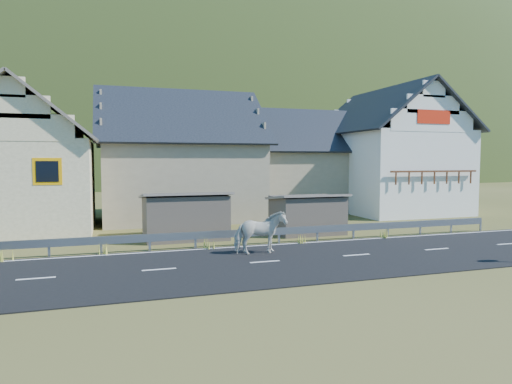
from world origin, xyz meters
name	(u,v)px	position (x,y,z in m)	size (l,w,h in m)	color
ground	(265,263)	(0.00, 0.00, 0.00)	(160.00, 160.00, 0.00)	#3E4118
road	(265,262)	(0.00, 0.00, 0.02)	(60.00, 7.00, 0.04)	black
lane_markings	(265,262)	(0.00, 0.00, 0.04)	(60.00, 6.60, 0.01)	silver
guardrail	(238,234)	(0.00, 3.68, 0.56)	(28.10, 0.09, 0.75)	#93969B
shed_left	(185,217)	(-2.00, 6.50, 1.10)	(4.30, 3.30, 2.40)	brown
shed_right	(307,215)	(4.50, 6.00, 1.00)	(3.80, 2.90, 2.20)	brown
house_cream	(25,153)	(-10.00, 12.00, 4.36)	(7.80, 9.80, 8.30)	#FFEBBC
house_stone_a	(179,150)	(-1.00, 15.00, 4.63)	(10.80, 9.80, 8.90)	gray
house_stone_b	(301,156)	(9.00, 17.00, 4.24)	(9.80, 8.80, 8.10)	gray
house_white	(389,146)	(15.00, 14.00, 5.06)	(8.80, 10.80, 9.70)	white
mountain	(135,217)	(5.00, 180.00, -20.00)	(440.00, 280.00, 260.00)	#1D3110
horse	(260,232)	(0.31, 1.49, 0.94)	(2.12, 0.97, 1.79)	beige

